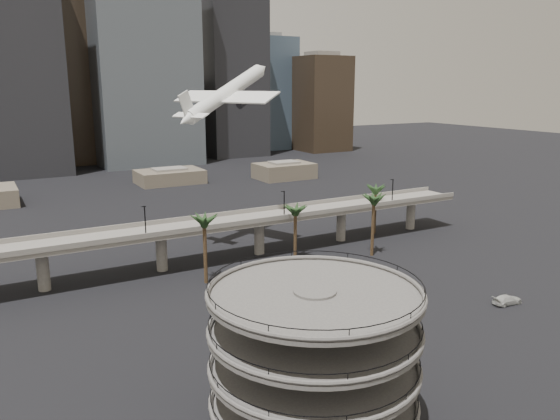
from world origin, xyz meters
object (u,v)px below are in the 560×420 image
airborne_jet (226,94)px  car_a (243,329)px  overpass (212,228)px  car_c (507,300)px  car_b (313,299)px  parking_ramp (314,348)px

airborne_jet → car_a: 59.62m
overpass → car_a: (-9.14, -33.75, -6.58)m
overpass → car_c: (34.88, -45.79, -6.55)m
car_b → car_c: car_b is taller
car_a → car_b: size_ratio=0.91×
parking_ramp → car_a: bearing=81.3°
overpass → car_b: overpass is taller
car_b → car_c: bearing=-145.7°
overpass → airborne_jet: size_ratio=4.57×
parking_ramp → overpass: parking_ramp is taller
airborne_jet → car_b: (-3.06, -41.30, -33.67)m
parking_ramp → car_b: size_ratio=4.53×
parking_ramp → overpass: size_ratio=0.17×
car_c → car_b: bearing=66.1°
car_c → parking_ramp: bearing=111.2°
car_a → car_c: bearing=-124.7°
overpass → airborne_jet: 31.00m
airborne_jet → car_b: airborne_jet is taller
car_b → car_a: bearing=80.0°
parking_ramp → overpass: (13.00, 59.00, -2.50)m
parking_ramp → car_c: bearing=15.4°
airborne_jet → car_c: size_ratio=5.24×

